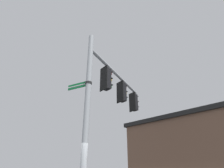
# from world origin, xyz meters

# --- Properties ---
(signal_pole) EXTENTS (0.22, 0.22, 7.10)m
(signal_pole) POSITION_xyz_m (0.00, 0.00, 3.55)
(signal_pole) COLOR #ADB2B7
(signal_pole) RESTS_ON ground
(mast_arm) EXTENTS (2.24, 4.99, 0.16)m
(mast_arm) POSITION_xyz_m (-1.05, 2.46, 6.39)
(mast_arm) COLOR #ADB2B7
(traffic_light_nearest_pole) EXTENTS (0.54, 0.49, 1.31)m
(traffic_light_nearest_pole) POSITION_xyz_m (-0.56, 1.33, 5.61)
(traffic_light_nearest_pole) COLOR black
(traffic_light_mid_inner) EXTENTS (0.54, 0.49, 1.31)m
(traffic_light_mid_inner) POSITION_xyz_m (-1.26, 2.98, 5.61)
(traffic_light_mid_inner) COLOR black
(traffic_light_mid_outer) EXTENTS (0.54, 0.49, 1.31)m
(traffic_light_mid_outer) POSITION_xyz_m (-1.95, 4.62, 5.61)
(traffic_light_mid_outer) COLOR black
(street_name_sign) EXTENTS (1.06, 0.54, 0.22)m
(street_name_sign) POSITION_xyz_m (-0.28, -0.12, 4.77)
(street_name_sign) COLOR #147238
(storefront_building) EXTENTS (9.73, 9.01, 5.21)m
(storefront_building) POSITION_xyz_m (-1.20, 10.96, 2.62)
(storefront_building) COLOR brown
(storefront_building) RESTS_ON ground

